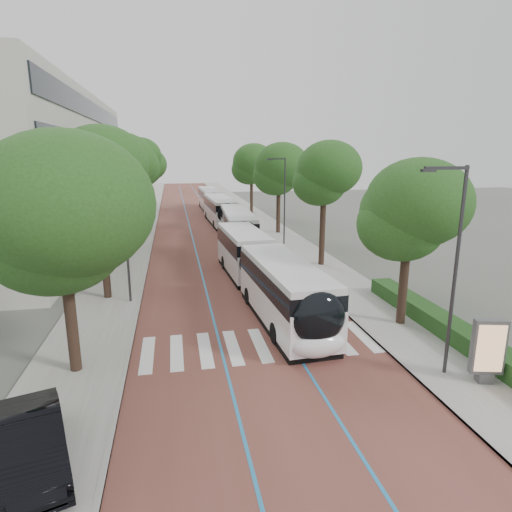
% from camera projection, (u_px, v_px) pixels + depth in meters
% --- Properties ---
extents(ground, '(160.00, 160.00, 0.00)m').
position_uv_depth(ground, '(260.00, 355.00, 18.49)').
color(ground, '#51544C').
rests_on(ground, ground).
extents(road, '(11.00, 140.00, 0.02)m').
position_uv_depth(road, '(200.00, 219.00, 56.66)').
color(road, brown).
rests_on(road, ground).
extents(sidewalk_left, '(4.00, 140.00, 0.12)m').
position_uv_depth(sidewalk_left, '(142.00, 220.00, 55.26)').
color(sidewalk_left, gray).
rests_on(sidewalk_left, ground).
extents(sidewalk_right, '(4.00, 140.00, 0.12)m').
position_uv_depth(sidewalk_right, '(255.00, 217.00, 58.03)').
color(sidewalk_right, gray).
rests_on(sidewalk_right, ground).
extents(kerb_left, '(0.20, 140.00, 0.14)m').
position_uv_depth(kerb_left, '(157.00, 220.00, 55.61)').
color(kerb_left, gray).
rests_on(kerb_left, ground).
extents(kerb_right, '(0.20, 140.00, 0.14)m').
position_uv_depth(kerb_right, '(242.00, 218.00, 57.68)').
color(kerb_right, gray).
rests_on(kerb_right, ground).
extents(zebra_crossing, '(10.55, 3.60, 0.01)m').
position_uv_depth(zebra_crossing, '(260.00, 345.00, 19.47)').
color(zebra_crossing, silver).
rests_on(zebra_crossing, ground).
extents(lane_line_left, '(0.12, 126.00, 0.01)m').
position_uv_depth(lane_line_left, '(188.00, 219.00, 56.36)').
color(lane_line_left, teal).
rests_on(lane_line_left, road).
extents(lane_line_right, '(0.12, 126.00, 0.01)m').
position_uv_depth(lane_line_right, '(212.00, 219.00, 56.95)').
color(lane_line_right, teal).
rests_on(lane_line_right, road).
extents(hedge, '(1.20, 14.00, 0.80)m').
position_uv_depth(hedge, '(450.00, 328.00, 20.05)').
color(hedge, '#164118').
rests_on(hedge, sidewalk_right).
extents(streetlight_near, '(1.82, 0.20, 8.00)m').
position_uv_depth(streetlight_near, '(453.00, 257.00, 15.72)').
color(streetlight_near, '#313033').
rests_on(streetlight_near, sidewalk_right).
extents(streetlight_far, '(1.82, 0.20, 8.00)m').
position_uv_depth(streetlight_far, '(283.00, 194.00, 39.58)').
color(streetlight_far, '#313033').
rests_on(streetlight_far, sidewalk_right).
extents(lamp_post_left, '(0.14, 0.14, 8.00)m').
position_uv_depth(lamp_post_left, '(126.00, 234.00, 24.03)').
color(lamp_post_left, '#313033').
rests_on(lamp_post_left, sidewalk_left).
extents(trees_left, '(6.37, 61.30, 9.88)m').
position_uv_depth(trees_left, '(127.00, 174.00, 39.64)').
color(trees_left, black).
rests_on(trees_left, ground).
extents(trees_right, '(5.94, 47.46, 9.30)m').
position_uv_depth(trees_right, '(284.00, 174.00, 43.01)').
color(trees_right, black).
rests_on(trees_right, ground).
extents(lead_bus, '(3.53, 18.51, 3.20)m').
position_uv_depth(lead_bus, '(264.00, 273.00, 25.32)').
color(lead_bus, black).
rests_on(lead_bus, ground).
extents(bus_queued_0, '(3.15, 12.51, 3.20)m').
position_uv_depth(bus_queued_0, '(238.00, 228.00, 40.31)').
color(bus_queued_0, white).
rests_on(bus_queued_0, ground).
extents(bus_queued_1, '(3.01, 12.49, 3.20)m').
position_uv_depth(bus_queued_1, '(220.00, 211.00, 52.54)').
color(bus_queued_1, white).
rests_on(bus_queued_1, ground).
extents(bus_queued_2, '(2.79, 12.45, 3.20)m').
position_uv_depth(bus_queued_2, '(210.00, 200.00, 65.06)').
color(bus_queued_2, white).
rests_on(bus_queued_2, ground).
extents(ad_panel, '(1.24, 0.60, 2.48)m').
position_uv_depth(ad_panel, '(488.00, 350.00, 15.84)').
color(ad_panel, '#59595B').
rests_on(ad_panel, sidewalk_right).
extents(parked_car, '(2.94, 4.81, 1.50)m').
position_uv_depth(parked_car, '(33.00, 443.00, 11.60)').
color(parked_car, black).
rests_on(parked_car, sidewalk_left).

